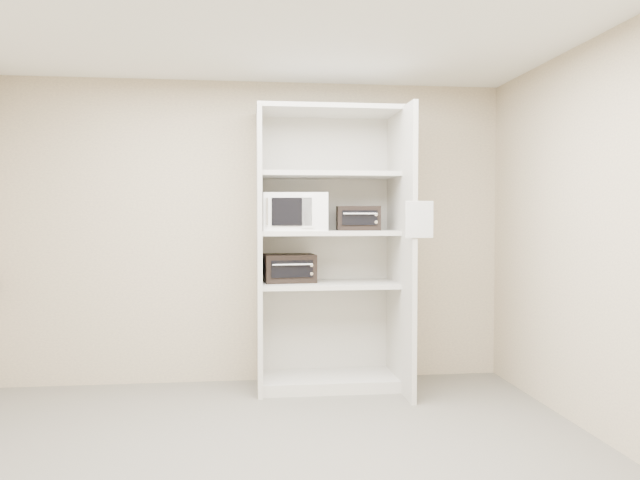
{
  "coord_description": "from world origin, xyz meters",
  "views": [
    {
      "loc": [
        -0.09,
        -3.66,
        1.49
      ],
      "look_at": [
        0.51,
        1.39,
        1.3
      ],
      "focal_mm": 35.0,
      "sensor_mm": 36.0,
      "label": 1
    }
  ],
  "objects": [
    {
      "name": "floor",
      "position": [
        0.0,
        0.0,
        0.0
      ],
      "size": [
        4.5,
        4.0,
        0.01
      ],
      "primitive_type": "cube",
      "color": "#615F54",
      "rests_on": "ground"
    },
    {
      "name": "ceiling",
      "position": [
        0.0,
        0.0,
        2.7
      ],
      "size": [
        4.5,
        4.0,
        0.01
      ],
      "primitive_type": "cube",
      "color": "white"
    },
    {
      "name": "wall_back",
      "position": [
        0.0,
        2.0,
        1.35
      ],
      "size": [
        4.5,
        0.02,
        2.7
      ],
      "primitive_type": "cube",
      "color": "beige",
      "rests_on": "ground"
    },
    {
      "name": "wall_front",
      "position": [
        0.0,
        -2.0,
        1.35
      ],
      "size": [
        4.5,
        0.02,
        2.7
      ],
      "primitive_type": "cube",
      "color": "beige",
      "rests_on": "ground"
    },
    {
      "name": "wall_right",
      "position": [
        2.25,
        0.0,
        1.35
      ],
      "size": [
        0.02,
        4.0,
        2.7
      ],
      "primitive_type": "cube",
      "color": "beige",
      "rests_on": "ground"
    },
    {
      "name": "shelving_unit",
      "position": [
        0.67,
        1.7,
        1.13
      ],
      "size": [
        1.24,
        0.92,
        2.42
      ],
      "color": "beige",
      "rests_on": "floor"
    },
    {
      "name": "microwave",
      "position": [
        0.34,
        1.66,
        1.53
      ],
      "size": [
        0.58,
        0.47,
        0.32
      ],
      "primitive_type": "cube",
      "rotation": [
        0.0,
        0.0,
        -0.13
      ],
      "color": "white",
      "rests_on": "shelving_unit"
    },
    {
      "name": "toaster_oven_upper",
      "position": [
        0.88,
        1.72,
        1.48
      ],
      "size": [
        0.39,
        0.3,
        0.21
      ],
      "primitive_type": "cube",
      "rotation": [
        0.0,
        0.0,
        -0.08
      ],
      "color": "black",
      "rests_on": "shelving_unit"
    },
    {
      "name": "toaster_oven_lower",
      "position": [
        0.28,
        1.76,
        1.04
      ],
      "size": [
        0.46,
        0.36,
        0.24
      ],
      "primitive_type": "cube",
      "rotation": [
        0.0,
        0.0,
        0.08
      ],
      "color": "black",
      "rests_on": "shelving_unit"
    },
    {
      "name": "paper_sign",
      "position": [
        1.25,
        1.07,
        1.47
      ],
      "size": [
        0.22,
        0.02,
        0.28
      ],
      "primitive_type": "cube",
      "rotation": [
        0.0,
        0.0,
        0.08
      ],
      "color": "white",
      "rests_on": "shelving_unit"
    }
  ]
}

